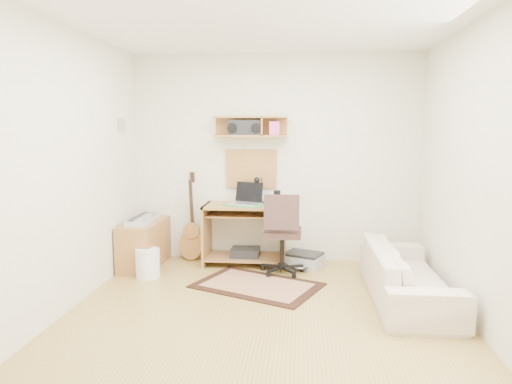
# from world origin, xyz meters

# --- Properties ---
(floor) EXTENTS (3.60, 4.00, 0.01)m
(floor) POSITION_xyz_m (0.00, 0.00, -0.01)
(floor) COLOR #A88846
(floor) RESTS_ON ground
(ceiling) EXTENTS (3.60, 4.00, 0.01)m
(ceiling) POSITION_xyz_m (0.00, 0.00, 2.60)
(ceiling) COLOR white
(ceiling) RESTS_ON ground
(back_wall) EXTENTS (3.60, 0.01, 2.60)m
(back_wall) POSITION_xyz_m (0.00, 2.00, 1.30)
(back_wall) COLOR beige
(back_wall) RESTS_ON ground
(left_wall) EXTENTS (0.01, 4.00, 2.60)m
(left_wall) POSITION_xyz_m (-1.80, 0.00, 1.30)
(left_wall) COLOR beige
(left_wall) RESTS_ON ground
(right_wall) EXTENTS (0.01, 4.00, 2.60)m
(right_wall) POSITION_xyz_m (1.80, 0.00, 1.30)
(right_wall) COLOR beige
(right_wall) RESTS_ON ground
(wall_shelf) EXTENTS (0.90, 0.25, 0.26)m
(wall_shelf) POSITION_xyz_m (-0.30, 1.88, 1.70)
(wall_shelf) COLOR #A37039
(wall_shelf) RESTS_ON back_wall
(cork_board) EXTENTS (0.64, 0.03, 0.49)m
(cork_board) POSITION_xyz_m (-0.30, 1.98, 1.17)
(cork_board) COLOR tan
(cork_board) RESTS_ON back_wall
(wall_photo) EXTENTS (0.02, 0.20, 0.15)m
(wall_photo) POSITION_xyz_m (-1.79, 1.50, 1.72)
(wall_photo) COLOR #4C8CBF
(wall_photo) RESTS_ON left_wall
(desk) EXTENTS (1.00, 0.55, 0.75)m
(desk) POSITION_xyz_m (-0.35, 1.73, 0.38)
(desk) COLOR #A37039
(desk) RESTS_ON floor
(laptop) EXTENTS (0.46, 0.46, 0.27)m
(laptop) POSITION_xyz_m (-0.35, 1.71, 0.89)
(laptop) COLOR silver
(laptop) RESTS_ON desk
(speaker) EXTENTS (0.08, 0.08, 0.19)m
(speaker) POSITION_xyz_m (0.04, 1.68, 0.84)
(speaker) COLOR black
(speaker) RESTS_ON desk
(desk_lamp) EXTENTS (0.11, 0.11, 0.33)m
(desk_lamp) POSITION_xyz_m (-0.16, 1.87, 0.91)
(desk_lamp) COLOR black
(desk_lamp) RESTS_ON desk
(pencil_cup) EXTENTS (0.07, 0.07, 0.10)m
(pencil_cup) POSITION_xyz_m (-0.01, 1.83, 0.80)
(pencil_cup) COLOR #3751A7
(pencil_cup) RESTS_ON desk
(boombox) EXTENTS (0.39, 0.18, 0.20)m
(boombox) POSITION_xyz_m (-0.37, 1.87, 1.68)
(boombox) COLOR black
(boombox) RESTS_ON wall_shelf
(rug) EXTENTS (1.50, 1.29, 0.02)m
(rug) POSITION_xyz_m (-0.13, 0.92, 0.01)
(rug) COLOR tan
(rug) RESTS_ON floor
(task_chair) EXTENTS (0.50, 0.50, 0.96)m
(task_chair) POSITION_xyz_m (0.12, 1.40, 0.48)
(task_chair) COLOR #362520
(task_chair) RESTS_ON floor
(cabinet) EXTENTS (0.40, 0.90, 0.55)m
(cabinet) POSITION_xyz_m (-1.58, 1.55, 0.28)
(cabinet) COLOR #A37039
(cabinet) RESTS_ON floor
(music_keyboard) EXTENTS (0.22, 0.70, 0.06)m
(music_keyboard) POSITION_xyz_m (-1.58, 1.55, 0.58)
(music_keyboard) COLOR #B2B5BA
(music_keyboard) RESTS_ON cabinet
(guitar) EXTENTS (0.31, 0.20, 1.13)m
(guitar) POSITION_xyz_m (-1.06, 1.86, 0.57)
(guitar) COLOR #AD7235
(guitar) RESTS_ON floor
(waste_basket) EXTENTS (0.34, 0.34, 0.32)m
(waste_basket) POSITION_xyz_m (-1.39, 1.10, 0.16)
(waste_basket) COLOR white
(waste_basket) RESTS_ON floor
(printer) EXTENTS (0.54, 0.49, 0.17)m
(printer) POSITION_xyz_m (0.37, 1.68, 0.09)
(printer) COLOR #A5A8AA
(printer) RESTS_ON floor
(sofa) EXTENTS (0.52, 1.77, 0.69)m
(sofa) POSITION_xyz_m (1.38, 0.68, 0.35)
(sofa) COLOR beige
(sofa) RESTS_ON floor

